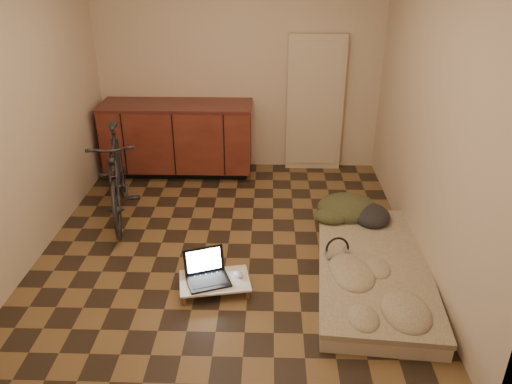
{
  "coord_description": "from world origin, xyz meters",
  "views": [
    {
      "loc": [
        0.39,
        -4.14,
        2.59
      ],
      "look_at": [
        0.27,
        0.03,
        0.55
      ],
      "focal_mm": 35.0,
      "sensor_mm": 36.0,
      "label": 1
    }
  ],
  "objects_px": {
    "lap_desk": "(215,281)",
    "laptop": "(207,274)",
    "futon": "(373,269)",
    "bicycle": "(116,170)"
  },
  "relations": [
    {
      "from": "lap_desk",
      "to": "laptop",
      "type": "relative_size",
      "value": 1.49
    },
    {
      "from": "lap_desk",
      "to": "futon",
      "type": "bearing_deg",
      "value": -1.51
    },
    {
      "from": "bicycle",
      "to": "futon",
      "type": "height_order",
      "value": "bicycle"
    },
    {
      "from": "bicycle",
      "to": "laptop",
      "type": "distance_m",
      "value": 1.71
    },
    {
      "from": "bicycle",
      "to": "laptop",
      "type": "relative_size",
      "value": 3.81
    },
    {
      "from": "futon",
      "to": "laptop",
      "type": "distance_m",
      "value": 1.44
    },
    {
      "from": "laptop",
      "to": "bicycle",
      "type": "bearing_deg",
      "value": 110.08
    },
    {
      "from": "lap_desk",
      "to": "laptop",
      "type": "distance_m",
      "value": 0.09
    },
    {
      "from": "futon",
      "to": "lap_desk",
      "type": "xyz_separation_m",
      "value": [
        -1.36,
        -0.21,
        0.0
      ]
    },
    {
      "from": "bicycle",
      "to": "laptop",
      "type": "bearing_deg",
      "value": -63.22
    }
  ]
}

